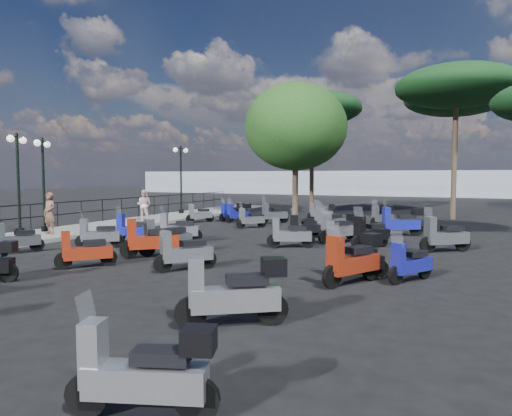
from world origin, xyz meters
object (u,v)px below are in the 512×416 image
at_px(scooter_13, 85,251).
at_px(scooter_22, 329,223).
at_px(woman, 50,213).
at_px(pine_0, 456,99).
at_px(scooter_27, 444,237).
at_px(scooter_15, 292,233).
at_px(scooter_4, 199,214).
at_px(lamp_post_1, 43,178).
at_px(scooter_5, 232,212).
at_px(scooter_19, 184,253).
at_px(scooter_23, 401,222).
at_px(broadleaf_tree, 296,127).
at_px(scooter_30, 239,213).
at_px(pine_2, 312,109).
at_px(lamp_post_2, 181,175).
at_px(scooter_7, 98,235).
at_px(scooter_2, 17,240).
at_px(scooter_9, 178,230).
at_px(scooter_3, 133,230).
at_px(scooter_8, 166,239).
at_px(scooter_17, 321,212).
at_px(lamp_post_0, 18,177).
at_px(pedestrian_far, 144,205).
at_px(scooter_24, 234,293).
at_px(scooter_18, 143,373).
at_px(scooter_21, 370,234).
at_px(scooter_26, 353,260).
at_px(scooter_28, 339,229).
at_px(scooter_29, 382,216).
at_px(scooter_25, 410,264).
at_px(scooter_11, 274,214).
at_px(scooter_14, 150,240).
at_px(scooter_16, 304,228).
at_px(scooter_20, 355,260).
at_px(pine_1, 457,87).

xyz_separation_m(scooter_13, scooter_22, (3.95, 9.27, 0.06)).
relative_size(woman, pine_0, 0.19).
bearing_deg(scooter_27, scooter_15, 65.44).
bearing_deg(scooter_4, lamp_post_1, 101.93).
distance_m(scooter_5, scooter_13, 12.79).
xyz_separation_m(scooter_19, scooter_23, (4.12, 9.23, 0.10)).
height_order(scooter_22, broadleaf_tree, broadleaf_tree).
bearing_deg(scooter_5, lamp_post_1, 89.48).
xyz_separation_m(scooter_30, pine_2, (1.41, 7.86, 6.29)).
height_order(lamp_post_2, scooter_5, lamp_post_2).
height_order(lamp_post_2, broadleaf_tree, broadleaf_tree).
bearing_deg(scooter_7, scooter_2, 108.14).
bearing_deg(scooter_9, scooter_3, 91.87).
relative_size(scooter_8, scooter_17, 1.05).
height_order(woman, pine_0, pine_0).
bearing_deg(scooter_8, lamp_post_0, 28.29).
bearing_deg(scooter_7, pedestrian_far, -3.73).
bearing_deg(scooter_2, pine_2, -74.81).
bearing_deg(scooter_22, scooter_24, 130.75).
bearing_deg(scooter_18, scooter_2, 38.52).
bearing_deg(scooter_22, scooter_5, 4.19).
relative_size(scooter_21, scooter_26, 0.97).
bearing_deg(scooter_28, scooter_3, 63.65).
xyz_separation_m(scooter_19, broadleaf_tree, (-3.13, 16.84, 4.93)).
bearing_deg(lamp_post_2, scooter_30, -14.84).
bearing_deg(scooter_15, scooter_29, -37.02).
bearing_deg(woman, scooter_15, 14.59).
xyz_separation_m(scooter_2, pine_2, (3.35, 19.23, 6.34)).
height_order(scooter_15, scooter_26, scooter_26).
distance_m(lamp_post_1, scooter_25, 14.85).
height_order(scooter_11, pine_2, pine_2).
bearing_deg(scooter_30, scooter_13, 124.89).
bearing_deg(pine_2, scooter_26, -69.43).
distance_m(scooter_7, scooter_26, 8.98).
xyz_separation_m(scooter_11, scooter_14, (0.39, -10.37, 0.05)).
xyz_separation_m(scooter_22, pine_0, (4.29, 13.64, 6.77)).
distance_m(lamp_post_0, pedestrian_far, 6.69).
relative_size(scooter_21, scooter_24, 1.01).
distance_m(scooter_21, scooter_24, 8.86).
relative_size(scooter_19, scooter_29, 0.96).
bearing_deg(scooter_17, scooter_15, 173.95).
xyz_separation_m(scooter_16, scooter_20, (3.26, -5.74, -0.00)).
distance_m(woman, scooter_16, 9.84).
bearing_deg(scooter_7, scooter_19, -143.43).
bearing_deg(scooter_27, scooter_30, 21.96).
bearing_deg(scooter_11, scooter_21, 171.39).
xyz_separation_m(lamp_post_2, scooter_19, (9.19, -13.40, -2.00)).
bearing_deg(pine_1, scooter_3, -125.12).
bearing_deg(lamp_post_1, scooter_18, -62.03).
bearing_deg(scooter_9, scooter_30, -13.46).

